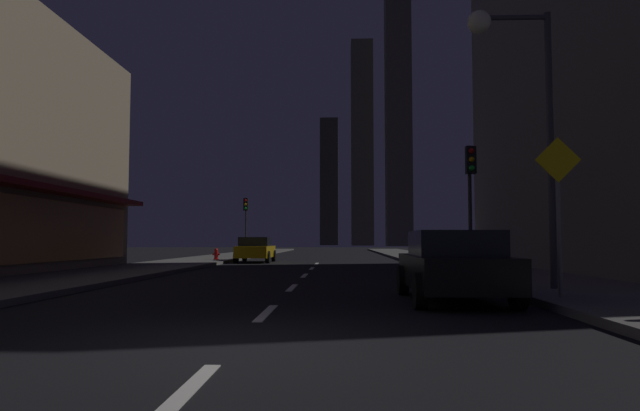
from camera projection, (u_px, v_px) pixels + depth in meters
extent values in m
cube|color=black|center=(321.00, 260.00, 38.42)|extent=(78.00, 136.00, 0.10)
cube|color=#605E59|center=(425.00, 258.00, 38.18)|extent=(4.00, 76.00, 0.15)
cube|color=#605E59|center=(220.00, 258.00, 38.68)|extent=(4.00, 76.00, 0.15)
cube|color=silver|center=(182.00, 396.00, 4.51)|extent=(0.16, 2.20, 0.01)
cube|color=silver|center=(266.00, 313.00, 9.70)|extent=(0.16, 2.20, 0.01)
cube|color=silver|center=(292.00, 288.00, 14.89)|extent=(0.16, 2.20, 0.01)
cube|color=silver|center=(304.00, 276.00, 20.07)|extent=(0.16, 2.20, 0.01)
cube|color=silver|center=(312.00, 268.00, 25.26)|extent=(0.16, 2.20, 0.01)
cube|color=silver|center=(317.00, 264.00, 30.45)|extent=(0.16, 2.20, 0.01)
cube|color=#D88C3F|center=(5.00, 229.00, 17.28)|extent=(0.10, 18.68, 2.20)
cube|color=maroon|center=(20.00, 184.00, 17.36)|extent=(0.90, 19.28, 0.20)
cube|color=#484536|center=(329.00, 182.00, 159.72)|extent=(5.05, 7.89, 35.55)
cube|color=#5D5845|center=(362.00, 144.00, 148.77)|extent=(5.66, 8.42, 53.70)
cube|color=brown|center=(398.00, 77.00, 133.14)|extent=(5.91, 5.85, 79.94)
cube|color=black|center=(453.00, 271.00, 11.60)|extent=(1.80, 4.20, 0.65)
cube|color=black|center=(455.00, 244.00, 11.43)|extent=(1.64, 2.00, 0.55)
cylinder|color=black|center=(403.00, 280.00, 13.01)|extent=(0.22, 0.68, 0.68)
cylinder|color=black|center=(480.00, 280.00, 12.95)|extent=(0.22, 0.68, 0.68)
cylinder|color=black|center=(420.00, 291.00, 10.22)|extent=(0.22, 0.68, 0.68)
cylinder|color=black|center=(518.00, 291.00, 10.15)|extent=(0.22, 0.68, 0.68)
sphere|color=white|center=(413.00, 265.00, 13.67)|extent=(0.18, 0.18, 0.18)
sphere|color=white|center=(459.00, 265.00, 13.63)|extent=(0.18, 0.18, 0.18)
cube|color=gold|center=(256.00, 252.00, 32.51)|extent=(1.80, 4.20, 0.65)
cube|color=black|center=(255.00, 242.00, 32.34)|extent=(1.64, 2.00, 0.55)
cylinder|color=black|center=(245.00, 256.00, 33.92)|extent=(0.22, 0.68, 0.68)
cylinder|color=black|center=(274.00, 256.00, 33.85)|extent=(0.22, 0.68, 0.68)
cylinder|color=black|center=(236.00, 257.00, 31.12)|extent=(0.22, 0.68, 0.68)
cylinder|color=black|center=(268.00, 257.00, 31.06)|extent=(0.22, 0.68, 0.68)
sphere|color=white|center=(252.00, 250.00, 34.57)|extent=(0.18, 0.18, 0.18)
sphere|color=white|center=(270.00, 250.00, 34.53)|extent=(0.18, 0.18, 0.18)
cylinder|color=red|center=(216.00, 255.00, 32.57)|extent=(0.22, 0.22, 0.55)
sphere|color=red|center=(216.00, 250.00, 32.59)|extent=(0.21, 0.21, 0.21)
cylinder|color=red|center=(216.00, 259.00, 32.55)|extent=(0.30, 0.30, 0.06)
cylinder|color=red|center=(213.00, 254.00, 32.58)|extent=(0.10, 0.10, 0.10)
cylinder|color=red|center=(219.00, 254.00, 32.56)|extent=(0.10, 0.10, 0.10)
cylinder|color=#2D2D2D|center=(470.00, 210.00, 18.29)|extent=(0.12, 0.12, 4.20)
cube|color=black|center=(471.00, 160.00, 18.19)|extent=(0.32, 0.24, 0.90)
sphere|color=red|center=(472.00, 151.00, 18.08)|extent=(0.18, 0.18, 0.18)
sphere|color=#F2B20C|center=(472.00, 159.00, 18.06)|extent=(0.18, 0.18, 0.18)
sphere|color=#19D833|center=(472.00, 168.00, 18.04)|extent=(0.18, 0.18, 0.18)
cylinder|color=#2D2D2D|center=(246.00, 227.00, 40.55)|extent=(0.12, 0.12, 4.20)
cube|color=black|center=(246.00, 204.00, 40.45)|extent=(0.32, 0.24, 0.90)
sphere|color=red|center=(245.00, 200.00, 40.34)|extent=(0.18, 0.18, 0.18)
sphere|color=#F2B20C|center=(245.00, 204.00, 40.32)|extent=(0.18, 0.18, 0.18)
sphere|color=#19D833|center=(245.00, 208.00, 40.30)|extent=(0.18, 0.18, 0.18)
cylinder|color=#38383D|center=(551.00, 149.00, 13.17)|extent=(0.16, 0.16, 6.50)
cylinder|color=#38383D|center=(513.00, 18.00, 13.39)|extent=(1.60, 0.12, 0.12)
sphere|color=#FCF7CC|center=(479.00, 22.00, 13.42)|extent=(0.56, 0.56, 0.56)
cylinder|color=slate|center=(559.00, 235.00, 11.11)|extent=(0.08, 0.08, 2.40)
cube|color=yellow|center=(558.00, 160.00, 11.17)|extent=(0.91, 0.03, 0.91)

